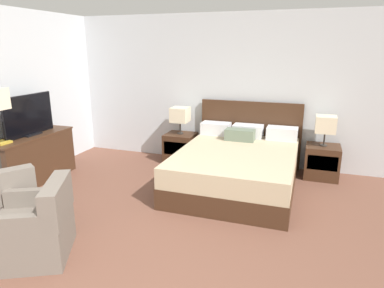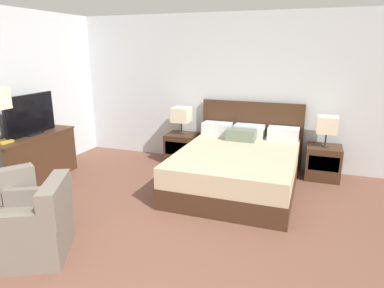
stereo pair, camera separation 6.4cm
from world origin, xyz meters
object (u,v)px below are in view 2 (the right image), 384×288
bed (238,166)px  dresser (35,157)px  table_lamp_right (327,125)px  tv (30,115)px  table_lamp_left (181,115)px  book_red_cover (3,142)px  armchair_companion (34,228)px  nightstand_right (323,162)px  nightstand_left (182,148)px  armchair_by_window (0,205)px

bed → dresser: bearing=-164.2°
table_lamp_right → tv: (-4.12, -1.57, 0.16)m
table_lamp_left → tv: tv is taller
table_lamp_right → tv: bearing=-159.1°
book_red_cover → armchair_companion: bearing=-35.7°
nightstand_right → tv: size_ratio=0.57×
nightstand_left → tv: (-1.76, -1.57, 0.76)m
dresser → armchair_companion: (1.47, -1.56, -0.09)m
armchair_by_window → armchair_companion: bearing=-19.5°
table_lamp_right → nightstand_left: bearing=-180.0°
tv → book_red_cover: size_ratio=4.65×
table_lamp_right → armchair_by_window: 4.48m
nightstand_left → dresser: (-1.77, -1.59, 0.12)m
armchair_companion → dresser: bearing=133.4°
bed → armchair_by_window: bearing=-136.0°
table_lamp_left → dresser: 2.42m
bed → tv: 3.14m
book_red_cover → armchair_by_window: 1.20m
dresser → tv: bearing=81.0°
book_red_cover → armchair_companion: armchair_companion is taller
table_lamp_left → dresser: size_ratio=0.34×
bed → nightstand_left: bearing=147.5°
armchair_companion → bed: bearing=58.3°
table_lamp_left → tv: (-1.76, -1.57, 0.16)m
table_lamp_left → tv: 2.37m
bed → armchair_companion: bed is taller
bed → book_red_cover: bearing=-155.9°
nightstand_right → table_lamp_left: table_lamp_left is taller
nightstand_left → armchair_companion: 3.16m
nightstand_left → table_lamp_left: 0.59m
nightstand_right → tv: bearing=-159.1°
dresser → tv: (0.00, 0.02, 0.64)m
nightstand_left → dresser: size_ratio=0.38×
table_lamp_right → tv: tv is taller
nightstand_right → armchair_companion: size_ratio=0.56×
bed → table_lamp_left: bed is taller
armchair_companion → nightstand_left: bearing=84.6°
bed → dresser: bed is taller
tv → nightstand_left: bearing=41.7°
dresser → armchair_companion: size_ratio=1.48×
table_lamp_right → book_red_cover: (-4.14, -2.08, -0.11)m
tv → table_lamp_left: bearing=41.7°
table_lamp_right → armchair_by_window: bearing=-139.6°
nightstand_left → table_lamp_right: table_lamp_right is taller
nightstand_left → book_red_cover: bearing=-130.7°
table_lamp_right → armchair_companion: size_ratio=0.50×
table_lamp_left → table_lamp_right: size_ratio=1.00×
bed → table_lamp_right: (1.18, 0.75, 0.55)m
table_lamp_right → book_red_cover: 4.63m
table_lamp_left → armchair_by_window: size_ratio=0.49×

